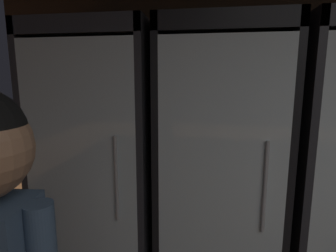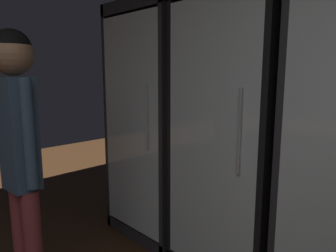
% 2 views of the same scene
% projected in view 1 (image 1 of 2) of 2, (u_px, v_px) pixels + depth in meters
% --- Properties ---
extents(cooler_far_left, '(0.76, 0.63, 2.01)m').
position_uv_depth(cooler_far_left, '(103.00, 175.00, 1.95)').
color(cooler_far_left, '#2B2B30').
rests_on(cooler_far_left, ground).
extents(cooler_left, '(0.76, 0.63, 2.01)m').
position_uv_depth(cooler_left, '(218.00, 180.00, 1.82)').
color(cooler_left, black).
rests_on(cooler_left, ground).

